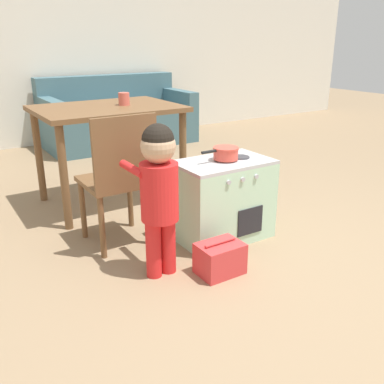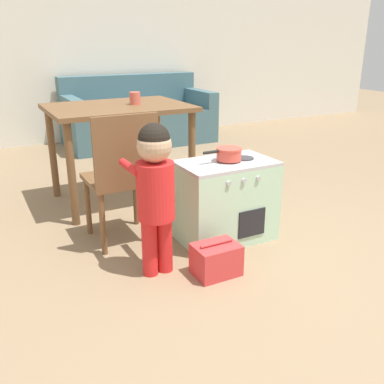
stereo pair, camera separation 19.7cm
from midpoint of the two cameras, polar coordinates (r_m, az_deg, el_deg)
ground_plane at (r=2.35m, az=10.08°, el=-12.73°), size 16.00×16.00×0.00m
wall_back at (r=5.66m, az=-19.57°, el=19.24°), size 10.00×0.06×2.60m
play_kitchen at (r=2.78m, az=2.11°, el=-1.05°), size 0.60×0.39×0.53m
toy_pot at (r=2.69m, az=2.41°, el=5.27°), size 0.26×0.16×0.08m
child_figure at (r=2.25m, az=-6.95°, el=1.09°), size 0.23×0.35×0.85m
toy_basket at (r=2.42m, az=1.39°, el=-8.89°), size 0.25×0.18×0.20m
dining_table at (r=3.39m, az=-12.82°, el=9.24°), size 1.05×0.79×0.77m
dining_chair_near at (r=2.65m, az=-11.78°, el=1.91°), size 0.40×0.40×0.84m
couch at (r=5.49m, az=-10.94°, el=9.45°), size 1.79×0.87×0.82m
cup_on_table at (r=3.39m, az=-10.75°, el=12.09°), size 0.08×0.08×0.09m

